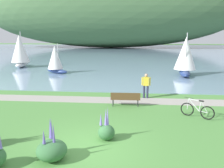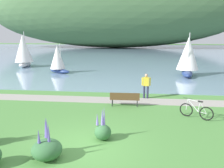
# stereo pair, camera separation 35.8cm
# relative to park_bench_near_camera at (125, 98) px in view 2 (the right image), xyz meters

# --- Properties ---
(ground_plane) EXTENTS (200.00, 200.00, 0.00)m
(ground_plane) POSITION_rel_park_bench_near_camera_xyz_m (-1.23, -5.34, -0.52)
(ground_plane) COLOR #518E42
(bay_water) EXTENTS (180.00, 80.00, 0.04)m
(bay_water) POSITION_rel_park_bench_near_camera_xyz_m (-1.23, 43.24, -0.50)
(bay_water) COLOR #7A99B2
(bay_water) RESTS_ON ground
(distant_hillside) EXTENTS (81.88, 28.00, 23.14)m
(distant_hillside) POSITION_rel_park_bench_near_camera_xyz_m (-6.87, 62.38, 11.09)
(distant_hillside) COLOR #42663D
(distant_hillside) RESTS_ON bay_water
(shoreline_path) EXTENTS (60.00, 1.50, 0.01)m
(shoreline_path) POSITION_rel_park_bench_near_camera_xyz_m (-1.23, 1.21, -0.52)
(shoreline_path) COLOR #A39E93
(shoreline_path) RESTS_ON ground
(park_bench_near_camera) EXTENTS (1.81, 0.51, 0.88)m
(park_bench_near_camera) POSITION_rel_park_bench_near_camera_xyz_m (0.00, 0.00, 0.00)
(park_bench_near_camera) COLOR brown
(park_bench_near_camera) RESTS_ON ground
(bicycle_leaning_near_bench) EXTENTS (1.55, 0.96, 1.01)m
(bicycle_leaning_near_bench) POSITION_rel_park_bench_near_camera_xyz_m (3.84, -1.64, -0.12)
(bicycle_leaning_near_bench) COLOR black
(bicycle_leaning_near_bench) RESTS_ON ground
(person_at_shoreline) EXTENTS (0.61, 0.24, 1.71)m
(person_at_shoreline) POSITION_rel_park_bench_near_camera_xyz_m (1.34, 1.97, 0.46)
(person_at_shoreline) COLOR #282D47
(person_at_shoreline) RESTS_ON ground
(echium_bush_beside_closest) EXTENTS (0.70, 0.70, 1.44)m
(echium_bush_beside_closest) POSITION_rel_park_bench_near_camera_xyz_m (-0.65, -4.68, -0.15)
(echium_bush_beside_closest) COLOR #386B3D
(echium_bush_beside_closest) RESTS_ON ground
(echium_bush_mid_cluster) EXTENTS (1.08, 1.08, 1.47)m
(echium_bush_mid_cluster) POSITION_rel_park_bench_near_camera_xyz_m (-2.38, -6.42, -0.14)
(echium_bush_mid_cluster) COLOR #386B3D
(echium_bush_mid_cluster) RESTS_ON ground
(sailboat_nearest_to_shore) EXTENTS (2.68, 4.07, 4.64)m
(sailboat_nearest_to_shore) POSITION_rel_park_bench_near_camera_xyz_m (-14.30, 15.62, 1.70)
(sailboat_nearest_to_shore) COLOR white
(sailboat_nearest_to_shore) RESTS_ON bay_water
(sailboat_mid_bay) EXTENTS (2.89, 2.25, 3.33)m
(sailboat_mid_bay) POSITION_rel_park_bench_near_camera_xyz_m (-8.18, 11.39, 1.08)
(sailboat_mid_bay) COLOR navy
(sailboat_mid_bay) RESTS_ON bay_water
(sailboat_toward_hillside) EXTENTS (2.53, 3.89, 4.44)m
(sailboat_toward_hillside) POSITION_rel_park_bench_near_camera_xyz_m (5.90, 11.14, 1.61)
(sailboat_toward_hillside) COLOR navy
(sailboat_toward_hillside) RESTS_ON bay_water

